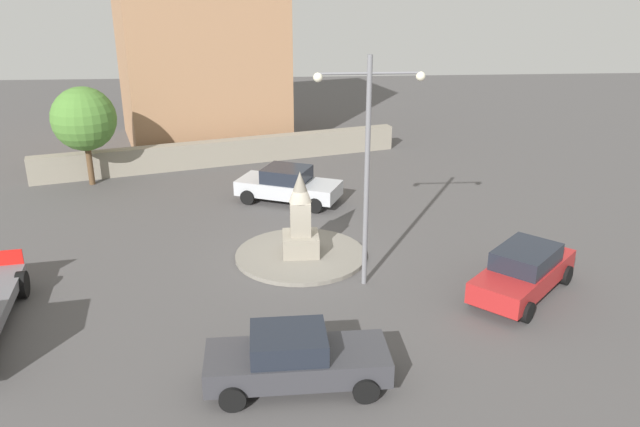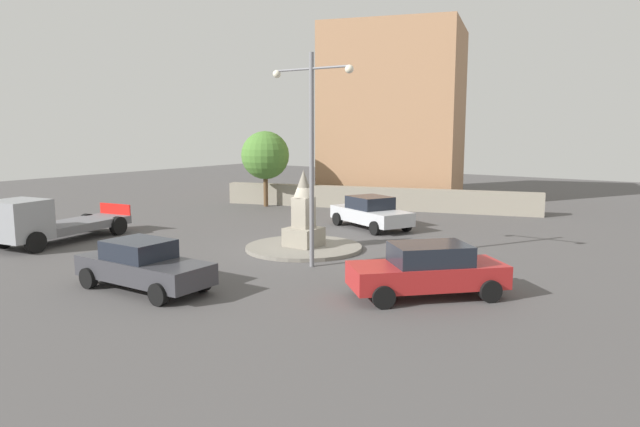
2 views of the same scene
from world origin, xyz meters
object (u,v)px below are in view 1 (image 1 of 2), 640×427
(car_red_waiting, at_px, (524,271))
(corner_building, at_px, (198,42))
(streetlamp, at_px, (367,152))
(car_silver_far_side, at_px, (288,185))
(monument, at_px, (300,222))
(tree_near_wall, at_px, (84,119))
(car_dark_grey_approaching, at_px, (295,359))

(car_red_waiting, bearing_deg, corner_building, 120.40)
(streetlamp, xyz_separation_m, car_silver_far_side, (-2.28, 7.97, -3.66))
(monument, height_order, corner_building, corner_building)
(streetlamp, relative_size, tree_near_wall, 1.58)
(car_dark_grey_approaching, relative_size, car_red_waiting, 1.04)
(streetlamp, bearing_deg, car_red_waiting, -12.14)
(car_dark_grey_approaching, relative_size, car_silver_far_side, 0.94)
(car_red_waiting, height_order, corner_building, corner_building)
(car_dark_grey_approaching, bearing_deg, monument, 86.60)
(car_dark_grey_approaching, height_order, corner_building, corner_building)
(tree_near_wall, bearing_deg, corner_building, 61.13)
(streetlamp, relative_size, car_red_waiting, 1.68)
(car_dark_grey_approaching, xyz_separation_m, car_red_waiting, (7.30, 4.24, 0.04))
(streetlamp, distance_m, corner_building, 20.51)
(car_dark_grey_approaching, height_order, car_silver_far_side, car_silver_far_side)
(car_dark_grey_approaching, bearing_deg, car_silver_far_side, 89.39)
(car_silver_far_side, relative_size, car_red_waiting, 1.10)
(car_dark_grey_approaching, xyz_separation_m, corner_building, (-4.60, 24.52, 4.94))
(car_dark_grey_approaching, height_order, car_red_waiting, car_red_waiting)
(car_silver_far_side, distance_m, corner_building, 13.17)
(car_silver_far_side, height_order, tree_near_wall, tree_near_wall)
(streetlamp, height_order, corner_building, corner_building)
(monument, xyz_separation_m, car_silver_far_side, (-0.30, 5.81, -0.55))
(corner_building, xyz_separation_m, tree_near_wall, (-4.52, -8.19, -2.56))
(car_silver_far_side, bearing_deg, monument, -87.04)
(monument, height_order, streetlamp, streetlamp)
(car_silver_far_side, distance_m, car_red_waiting, 11.52)
(monument, relative_size, car_silver_far_side, 0.63)
(monument, xyz_separation_m, tree_near_wall, (-9.56, 8.88, 1.81))
(car_silver_far_side, height_order, car_red_waiting, car_red_waiting)
(streetlamp, height_order, car_dark_grey_approaching, streetlamp)
(streetlamp, bearing_deg, corner_building, 110.05)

